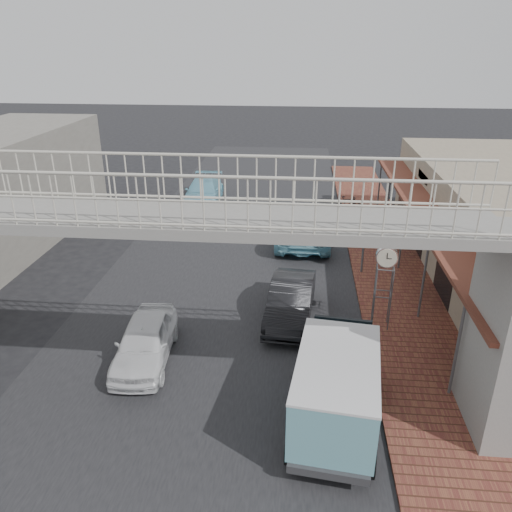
% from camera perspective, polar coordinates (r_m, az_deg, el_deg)
% --- Properties ---
extents(ground, '(120.00, 120.00, 0.00)m').
position_cam_1_polar(ground, '(16.87, -4.97, -7.82)').
color(ground, black).
rests_on(ground, ground).
extents(road_strip, '(10.00, 60.00, 0.01)m').
position_cam_1_polar(road_strip, '(16.87, -4.97, -7.80)').
color(road_strip, black).
rests_on(road_strip, ground).
extents(sidewalk, '(3.00, 40.00, 0.10)m').
position_cam_1_polar(sidewalk, '(19.60, 15.73, -3.80)').
color(sidewalk, brown).
rests_on(sidewalk, ground).
extents(footbridge, '(16.40, 2.40, 6.34)m').
position_cam_1_polar(footbridge, '(11.91, -8.80, -4.66)').
color(footbridge, gray).
rests_on(footbridge, ground).
extents(white_hatchback, '(1.77, 3.83, 1.27)m').
position_cam_1_polar(white_hatchback, '(15.16, -12.57, -9.47)').
color(white_hatchback, white).
rests_on(white_hatchback, ground).
extents(dark_sedan, '(1.74, 4.14, 1.33)m').
position_cam_1_polar(dark_sedan, '(16.91, 3.99, -5.11)').
color(dark_sedan, black).
rests_on(dark_sedan, ground).
extents(angkot_curb, '(2.47, 5.33, 1.48)m').
position_cam_1_polar(angkot_curb, '(23.46, 5.41, 3.44)').
color(angkot_curb, '#7ABFD3').
rests_on(angkot_curb, ground).
extents(angkot_far, '(2.07, 4.80, 1.38)m').
position_cam_1_polar(angkot_far, '(29.20, -6.04, 7.34)').
color(angkot_far, '#78BBD1').
rests_on(angkot_far, ground).
extents(angkot_van, '(2.37, 4.41, 2.07)m').
position_cam_1_polar(angkot_van, '(12.33, 9.24, -13.94)').
color(angkot_van, black).
rests_on(angkot_van, ground).
extents(motorcycle_near, '(1.64, 1.12, 0.81)m').
position_cam_1_polar(motorcycle_near, '(25.15, 14.90, 3.56)').
color(motorcycle_near, black).
rests_on(motorcycle_near, sidewalk).
extents(motorcycle_far, '(1.66, 0.79, 0.96)m').
position_cam_1_polar(motorcycle_far, '(27.42, 10.41, 5.78)').
color(motorcycle_far, black).
rests_on(motorcycle_far, sidewalk).
extents(street_clock, '(0.71, 0.59, 2.81)m').
position_cam_1_polar(street_clock, '(16.03, 14.68, -0.52)').
color(street_clock, '#59595B').
rests_on(street_clock, sidewalk).
extents(arrow_sign, '(1.57, 1.00, 2.69)m').
position_cam_1_polar(arrow_sign, '(19.92, 14.36, 3.79)').
color(arrow_sign, '#59595B').
rests_on(arrow_sign, sidewalk).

